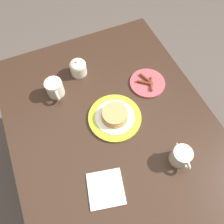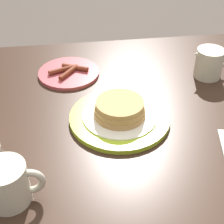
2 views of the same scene
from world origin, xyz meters
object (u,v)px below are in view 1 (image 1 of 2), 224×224
(pancake_plate, at_px, (115,116))
(sugar_bowl, at_px, (78,67))
(coffee_mug, at_px, (55,88))
(napkin, at_px, (106,189))
(side_plate_bacon, at_px, (147,83))
(creamer_pitcher, at_px, (181,156))

(pancake_plate, bearing_deg, sugar_bowl, -168.62)
(coffee_mug, relative_size, napkin, 0.67)
(coffee_mug, height_order, sugar_bowl, sugar_bowl)
(coffee_mug, bearing_deg, sugar_bowl, 118.71)
(side_plate_bacon, height_order, coffee_mug, coffee_mug)
(side_plate_bacon, relative_size, creamer_pitcher, 1.52)
(creamer_pitcher, relative_size, sugar_bowl, 1.31)
(side_plate_bacon, bearing_deg, creamer_pitcher, -9.00)
(creamer_pitcher, bearing_deg, side_plate_bacon, 171.00)
(napkin, bearing_deg, coffee_mug, -174.42)
(creamer_pitcher, bearing_deg, napkin, -91.59)
(creamer_pitcher, distance_m, napkin, 0.33)
(side_plate_bacon, distance_m, creamer_pitcher, 0.41)
(pancake_plate, bearing_deg, creamer_pitcher, 30.57)
(coffee_mug, xyz_separation_m, napkin, (0.52, 0.05, -0.04))
(coffee_mug, distance_m, sugar_bowl, 0.17)
(side_plate_bacon, distance_m, napkin, 0.56)
(pancake_plate, bearing_deg, side_plate_bacon, 116.53)
(pancake_plate, distance_m, creamer_pitcher, 0.33)
(sugar_bowl, height_order, napkin, sugar_bowl)
(sugar_bowl, bearing_deg, creamer_pitcher, 21.04)
(napkin, bearing_deg, sugar_bowl, 170.94)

